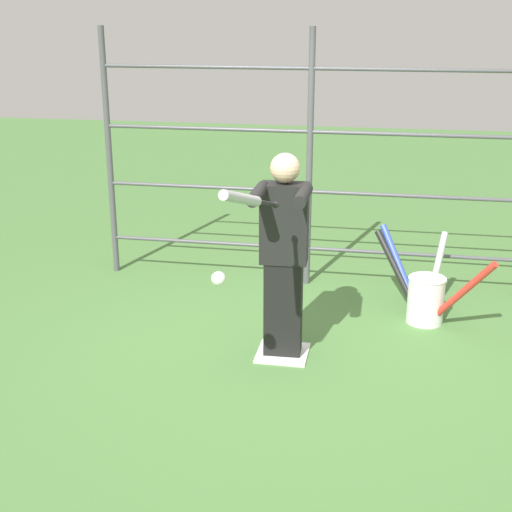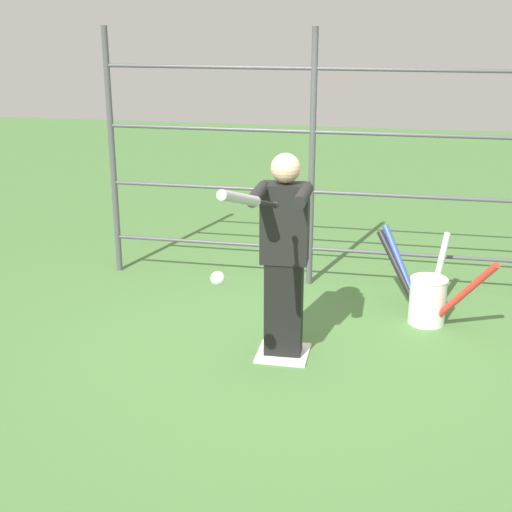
% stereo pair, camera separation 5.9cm
% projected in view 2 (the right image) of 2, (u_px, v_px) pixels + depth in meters
% --- Properties ---
extents(ground_plane, '(24.00, 24.00, 0.00)m').
position_uv_depth(ground_plane, '(283.00, 354.00, 5.66)').
color(ground_plane, '#4C7A3D').
extents(home_plate, '(0.40, 0.40, 0.02)m').
position_uv_depth(home_plate, '(283.00, 353.00, 5.66)').
color(home_plate, white).
rests_on(home_plate, ground).
extents(fence_backstop, '(4.08, 0.06, 2.46)m').
position_uv_depth(fence_backstop, '(312.00, 162.00, 6.75)').
color(fence_backstop, '#4C4C51').
rests_on(fence_backstop, ground).
extents(batter, '(0.41, 0.55, 1.61)m').
position_uv_depth(batter, '(284.00, 251.00, 5.36)').
color(batter, black).
rests_on(batter, ground).
extents(baseball_bat_swinging, '(0.23, 0.83, 0.31)m').
position_uv_depth(baseball_bat_swinging, '(245.00, 199.00, 4.35)').
color(baseball_bat_swinging, black).
extents(softball_in_flight, '(0.10, 0.10, 0.10)m').
position_uv_depth(softball_in_flight, '(218.00, 278.00, 4.62)').
color(softball_in_flight, white).
extents(bat_bucket, '(1.00, 1.02, 0.75)m').
position_uv_depth(bat_bucket, '(427.00, 295.00, 6.18)').
color(bat_bucket, white).
rests_on(bat_bucket, ground).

